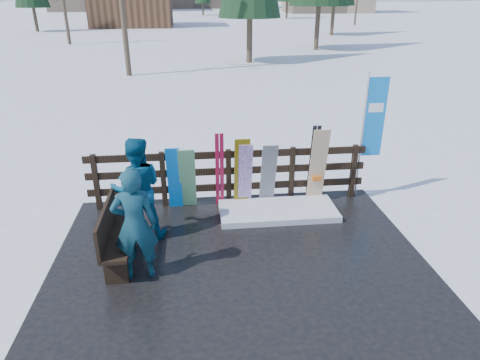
{
  "coord_description": "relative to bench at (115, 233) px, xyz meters",
  "views": [
    {
      "loc": [
        -0.64,
        -5.7,
        4.06
      ],
      "look_at": [
        0.1,
        1.0,
        1.1
      ],
      "focal_mm": 32.0,
      "sensor_mm": 36.0,
      "label": 1
    }
  ],
  "objects": [
    {
      "name": "ground",
      "position": [
        1.96,
        -0.3,
        -0.6
      ],
      "size": [
        700.0,
        700.0,
        0.0
      ],
      "primitive_type": "plane",
      "color": "white",
      "rests_on": "ground"
    },
    {
      "name": "deck",
      "position": [
        1.96,
        -0.3,
        -0.56
      ],
      "size": [
        6.0,
        5.0,
        0.08
      ],
      "primitive_type": "cube",
      "color": "black",
      "rests_on": "ground"
    },
    {
      "name": "fence",
      "position": [
        1.96,
        1.9,
        0.14
      ],
      "size": [
        5.6,
        0.1,
        1.15
      ],
      "color": "black",
      "rests_on": "deck"
    },
    {
      "name": "snow_patch",
      "position": [
        2.87,
        1.3,
        -0.46
      ],
      "size": [
        2.27,
        1.0,
        0.12
      ],
      "primitive_type": "cube",
      "color": "white",
      "rests_on": "deck"
    },
    {
      "name": "bench",
      "position": [
        0.0,
        0.0,
        0.0
      ],
      "size": [
        0.4,
        1.5,
        0.97
      ],
      "color": "black",
      "rests_on": "deck"
    },
    {
      "name": "snowboard_0",
      "position": [
        0.88,
        1.68,
        0.16
      ],
      "size": [
        0.27,
        0.33,
        1.35
      ],
      "primitive_type": "cube",
      "rotation": [
        0.22,
        0.0,
        0.0
      ],
      "color": "#0F83F6",
      "rests_on": "deck"
    },
    {
      "name": "snowboard_1",
      "position": [
        1.14,
        1.68,
        0.15
      ],
      "size": [
        0.32,
        0.39,
        1.32
      ],
      "primitive_type": "cube",
      "rotation": [
        0.27,
        0.0,
        0.0
      ],
      "color": "silver",
      "rests_on": "deck"
    },
    {
      "name": "snowboard_2",
      "position": [
        2.2,
        1.68,
        0.22
      ],
      "size": [
        0.3,
        0.27,
        1.47
      ],
      "primitive_type": "cube",
      "rotation": [
        0.16,
        0.0,
        0.0
      ],
      "color": "#D4B005",
      "rests_on": "deck"
    },
    {
      "name": "snowboard_3",
      "position": [
        2.27,
        1.68,
        0.16
      ],
      "size": [
        0.27,
        0.27,
        1.36
      ],
      "primitive_type": "cube",
      "rotation": [
        0.18,
        0.0,
        0.0
      ],
      "color": "white",
      "rests_on": "deck"
    },
    {
      "name": "snowboard_4",
      "position": [
        2.73,
        1.68,
        0.16
      ],
      "size": [
        0.3,
        0.38,
        1.35
      ],
      "primitive_type": "cube",
      "rotation": [
        0.26,
        0.0,
        0.0
      ],
      "color": "black",
      "rests_on": "deck"
    },
    {
      "name": "snowboard_5",
      "position": [
        3.73,
        1.68,
        0.29
      ],
      "size": [
        0.33,
        0.28,
        1.61
      ],
      "primitive_type": "cube",
      "rotation": [
        0.16,
        0.0,
        0.0
      ],
      "color": "silver",
      "rests_on": "deck"
    },
    {
      "name": "ski_pair_a",
      "position": [
        1.77,
        1.75,
        0.27
      ],
      "size": [
        0.16,
        0.21,
        1.57
      ],
      "color": "#A11334",
      "rests_on": "deck"
    },
    {
      "name": "ski_pair_b",
      "position": [
        3.64,
        1.75,
        0.32
      ],
      "size": [
        0.17,
        0.24,
        1.66
      ],
      "color": "black",
      "rests_on": "deck"
    },
    {
      "name": "rental_flag",
      "position": [
        4.84,
        1.95,
        1.09
      ],
      "size": [
        0.45,
        0.04,
        2.6
      ],
      "color": "silver",
      "rests_on": "deck"
    },
    {
      "name": "person_front",
      "position": [
        0.39,
        -0.44,
        0.37
      ],
      "size": [
        0.67,
        0.47,
        1.77
      ],
      "primitive_type": "imported",
      "rotation": [
        0.0,
        0.0,
        3.21
      ],
      "color": "#165A5C",
      "rests_on": "deck"
    },
    {
      "name": "person_back",
      "position": [
        0.31,
        0.74,
        0.4
      ],
      "size": [
        0.95,
        0.77,
        1.83
      ],
      "primitive_type": "imported",
      "rotation": [
        0.0,
        0.0,
        3.23
      ],
      "color": "navy",
      "rests_on": "deck"
    }
  ]
}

